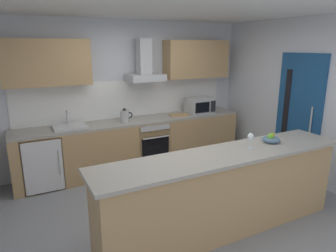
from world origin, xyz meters
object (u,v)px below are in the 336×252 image
refrigerator (42,161)px  chopping_board (179,115)px  range_hood (145,68)px  wine_glass (251,138)px  oven (149,142)px  kettle (125,116)px  microwave (200,105)px  fruit_bowl (271,139)px  sink (69,126)px

refrigerator → chopping_board: bearing=-0.5°
refrigerator → range_hood: size_ratio=1.18×
refrigerator → wine_glass: (2.16, -2.22, 0.68)m
oven → refrigerator: bearing=-179.9°
kettle → chopping_board: size_ratio=0.85×
refrigerator → microwave: 2.95m
wine_glass → chopping_board: bearing=83.1°
refrigerator → kettle: 1.48m
range_hood → microwave: bearing=-8.4°
microwave → fruit_bowl: size_ratio=2.27×
kettle → wine_glass: wine_glass is taller
oven → refrigerator: 1.82m
sink → wine_glass: size_ratio=2.81×
refrigerator → kettle: kettle is taller
microwave → fruit_bowl: bearing=-99.2°
oven → fruit_bowl: fruit_bowl is taller
sink → chopping_board: bearing=-1.0°
oven → sink: sink is taller
kettle → fruit_bowl: 2.45m
sink → chopping_board: (1.97, -0.03, -0.02)m
wine_glass → fruit_bowl: wine_glass is taller
refrigerator → fruit_bowl: 3.40m
sink → wine_glass: (1.70, -2.23, 0.18)m
chopping_board → range_hood: bearing=165.8°
fruit_bowl → wine_glass: bearing=-174.9°
range_hood → chopping_board: (0.61, -0.15, -0.88)m
sink → wine_glass: bearing=-52.7°
wine_glass → oven: bearing=98.6°
range_hood → fruit_bowl: size_ratio=3.27×
oven → microwave: (1.06, -0.03, 0.59)m
kettle → fruit_bowl: kettle is taller
refrigerator → range_hood: bearing=4.2°
refrigerator → microwave: microwave is taller
refrigerator → chopping_board: size_ratio=2.50×
range_hood → wine_glass: bearing=-81.8°
range_hood → fruit_bowl: range_hood is taller
range_hood → chopping_board: bearing=-14.2°
oven → range_hood: size_ratio=1.11×
microwave → refrigerator: bearing=179.5°
sink → range_hood: bearing=5.0°
fruit_bowl → microwave: bearing=80.8°
microwave → range_hood: bearing=171.6°
kettle → range_hood: 0.92m
microwave → sink: bearing=179.1°
chopping_board → fruit_bowl: bearing=-87.1°
kettle → wine_glass: (0.79, -2.19, 0.10)m
sink → kettle: 0.91m
refrigerator → wine_glass: 3.17m
refrigerator → fruit_bowl: bearing=-40.8°
sink → kettle: size_ratio=1.73×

